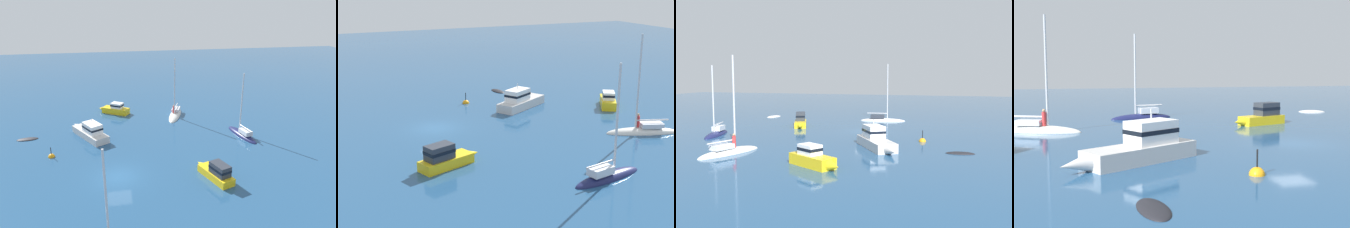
# 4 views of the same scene
# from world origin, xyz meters

# --- Properties ---
(ground_plane) EXTENTS (160.00, 160.00, 0.00)m
(ground_plane) POSITION_xyz_m (0.00, 0.00, 0.00)
(ground_plane) COLOR navy
(ketch) EXTENTS (3.75, 6.75, 9.42)m
(ketch) POSITION_xyz_m (9.12, 16.63, 0.17)
(ketch) COLOR silver
(ketch) RESTS_ON ground
(cabin_cruiser) EXTENTS (5.28, 7.52, 2.76)m
(cabin_cruiser) POSITION_xyz_m (-3.26, 10.49, 0.81)
(cabin_cruiser) COLOR silver
(cabin_cruiser) RESTS_ON ground
(ketch_1) EXTENTS (2.58, 6.25, 8.62)m
(ketch_1) POSITION_xyz_m (16.28, 7.63, 0.18)
(ketch_1) COLOR #191E4C
(ketch_1) RESTS_ON ground
(motor_cruiser_1) EXTENTS (2.85, 5.27, 1.89)m
(motor_cruiser_1) POSITION_xyz_m (9.57, -2.02, 0.75)
(motor_cruiser_1) COLOR yellow
(motor_cruiser_1) RESTS_ON ground
(rib) EXTENTS (2.12, 3.11, 0.43)m
(rib) POSITION_xyz_m (18.14, -11.77, 0.00)
(rib) COLOR silver
(rib) RESTS_ON ground
(rib_1) EXTENTS (2.71, 1.34, 0.35)m
(rib_1) POSITION_xyz_m (-11.11, 11.13, 0.00)
(rib_1) COLOR black
(rib_1) RESTS_ON ground
(channel_buoy) EXTENTS (0.76, 0.76, 1.59)m
(channel_buoy) POSITION_xyz_m (-7.33, 5.64, 0.01)
(channel_buoy) COLOR orange
(channel_buoy) RESTS_ON ground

